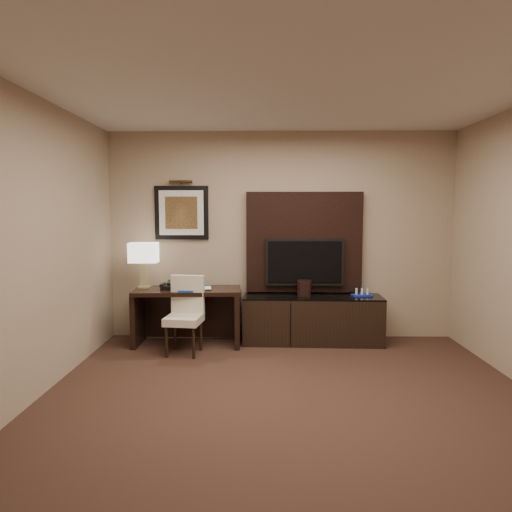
{
  "coord_description": "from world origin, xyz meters",
  "views": [
    {
      "loc": [
        -0.24,
        -3.5,
        1.68
      ],
      "look_at": [
        -0.32,
        1.8,
        1.15
      ],
      "focal_mm": 32.0,
      "sensor_mm": 36.0,
      "label": 1
    }
  ],
  "objects_px": {
    "desk_chair": "(184,319)",
    "table_lamp": "(144,264)",
    "minibar_tray": "(362,293)",
    "tv": "(304,262)",
    "desk": "(188,317)",
    "credenza": "(312,319)",
    "desk_phone": "(170,285)",
    "ice_bucket": "(304,288)"
  },
  "relations": [
    {
      "from": "desk_phone",
      "to": "desk_chair",
      "type": "bearing_deg",
      "value": -56.0
    },
    {
      "from": "desk",
      "to": "minibar_tray",
      "type": "relative_size",
      "value": 5.42
    },
    {
      "from": "ice_bucket",
      "to": "desk_phone",
      "type": "bearing_deg",
      "value": -175.3
    },
    {
      "from": "tv",
      "to": "minibar_tray",
      "type": "xyz_separation_m",
      "value": [
        0.72,
        -0.12,
        -0.37
      ]
    },
    {
      "from": "desk_chair",
      "to": "minibar_tray",
      "type": "bearing_deg",
      "value": 20.06
    },
    {
      "from": "credenza",
      "to": "desk_phone",
      "type": "distance_m",
      "value": 1.85
    },
    {
      "from": "desk_chair",
      "to": "table_lamp",
      "type": "distance_m",
      "value": 0.96
    },
    {
      "from": "minibar_tray",
      "to": "tv",
      "type": "bearing_deg",
      "value": 170.19
    },
    {
      "from": "tv",
      "to": "table_lamp",
      "type": "relative_size",
      "value": 1.66
    },
    {
      "from": "desk",
      "to": "ice_bucket",
      "type": "xyz_separation_m",
      "value": [
        1.46,
        0.11,
        0.35
      ]
    },
    {
      "from": "ice_bucket",
      "to": "desk_chair",
      "type": "bearing_deg",
      "value": -161.03
    },
    {
      "from": "desk_chair",
      "to": "minibar_tray",
      "type": "xyz_separation_m",
      "value": [
        2.18,
        0.5,
        0.23
      ]
    },
    {
      "from": "credenza",
      "to": "ice_bucket",
      "type": "height_order",
      "value": "ice_bucket"
    },
    {
      "from": "credenza",
      "to": "minibar_tray",
      "type": "relative_size",
      "value": 7.18
    },
    {
      "from": "minibar_tray",
      "to": "table_lamp",
      "type": "bearing_deg",
      "value": -179.48
    },
    {
      "from": "desk",
      "to": "tv",
      "type": "distance_m",
      "value": 1.63
    },
    {
      "from": "credenza",
      "to": "table_lamp",
      "type": "height_order",
      "value": "table_lamp"
    },
    {
      "from": "desk",
      "to": "ice_bucket",
      "type": "relative_size",
      "value": 6.54
    },
    {
      "from": "desk",
      "to": "table_lamp",
      "type": "relative_size",
      "value": 2.19
    },
    {
      "from": "table_lamp",
      "to": "minibar_tray",
      "type": "bearing_deg",
      "value": 0.52
    },
    {
      "from": "minibar_tray",
      "to": "ice_bucket",
      "type": "bearing_deg",
      "value": -179.64
    },
    {
      "from": "credenza",
      "to": "table_lamp",
      "type": "xyz_separation_m",
      "value": [
        -2.13,
        -0.01,
        0.71
      ]
    },
    {
      "from": "table_lamp",
      "to": "desk_phone",
      "type": "bearing_deg",
      "value": -18.77
    },
    {
      "from": "desk",
      "to": "credenza",
      "type": "bearing_deg",
      "value": 0.07
    },
    {
      "from": "desk_chair",
      "to": "table_lamp",
      "type": "xyz_separation_m",
      "value": [
        -0.58,
        0.48,
        0.59
      ]
    },
    {
      "from": "credenza",
      "to": "desk_chair",
      "type": "height_order",
      "value": "desk_chair"
    },
    {
      "from": "ice_bucket",
      "to": "minibar_tray",
      "type": "bearing_deg",
      "value": 0.36
    },
    {
      "from": "desk_phone",
      "to": "ice_bucket",
      "type": "height_order",
      "value": "desk_phone"
    },
    {
      "from": "desk_chair",
      "to": "desk_phone",
      "type": "xyz_separation_m",
      "value": [
        -0.23,
        0.36,
        0.34
      ]
    },
    {
      "from": "desk",
      "to": "credenza",
      "type": "xyz_separation_m",
      "value": [
        1.57,
        0.1,
        -0.05
      ]
    },
    {
      "from": "ice_bucket",
      "to": "minibar_tray",
      "type": "distance_m",
      "value": 0.74
    },
    {
      "from": "desk_chair",
      "to": "ice_bucket",
      "type": "height_order",
      "value": "desk_chair"
    },
    {
      "from": "credenza",
      "to": "ice_bucket",
      "type": "distance_m",
      "value": 0.42
    },
    {
      "from": "desk_chair",
      "to": "minibar_tray",
      "type": "height_order",
      "value": "desk_chair"
    },
    {
      "from": "credenza",
      "to": "tv",
      "type": "bearing_deg",
      "value": 125.95
    },
    {
      "from": "desk_chair",
      "to": "table_lamp",
      "type": "height_order",
      "value": "table_lamp"
    },
    {
      "from": "desk_chair",
      "to": "minibar_tray",
      "type": "distance_m",
      "value": 2.25
    },
    {
      "from": "credenza",
      "to": "desk",
      "type": "bearing_deg",
      "value": -174.49
    },
    {
      "from": "credenza",
      "to": "desk_chair",
      "type": "relative_size",
      "value": 2.09
    },
    {
      "from": "desk_phone",
      "to": "minibar_tray",
      "type": "height_order",
      "value": "desk_phone"
    },
    {
      "from": "tv",
      "to": "desk_chair",
      "type": "distance_m",
      "value": 1.7
    },
    {
      "from": "desk",
      "to": "desk_phone",
      "type": "distance_m",
      "value": 0.46
    }
  ]
}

